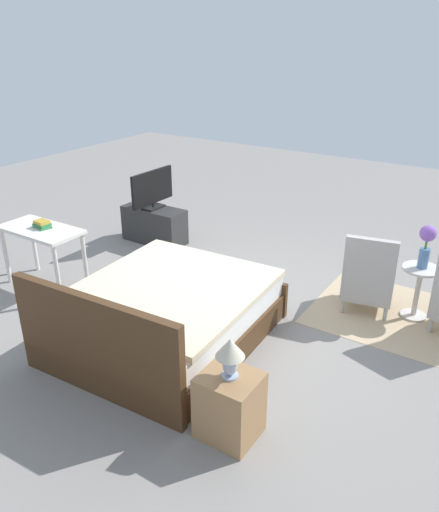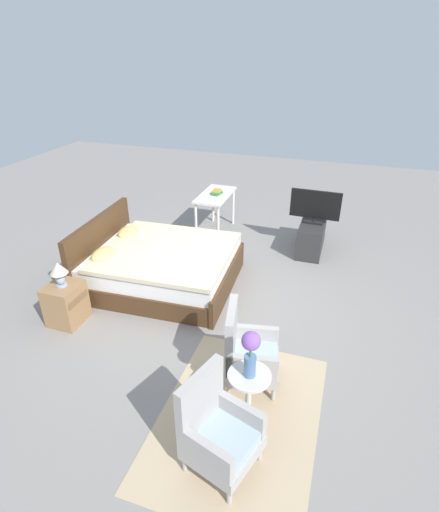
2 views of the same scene
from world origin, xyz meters
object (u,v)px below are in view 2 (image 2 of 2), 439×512
at_px(tv_flatscreen, 315,206).
at_px(bed, 160,265).
at_px(nightstand, 66,304).
at_px(tv_stand, 312,236).
at_px(flower_vase, 251,350).
at_px(book_stack, 217,192).
at_px(vanity_desk, 215,200).
at_px(side_table, 249,393).
at_px(armchair_by_window_left, 217,431).
at_px(armchair_by_window_right, 247,353).
at_px(table_lamp, 59,271).

bearing_deg(tv_flatscreen, bed, 131.84).
height_order(nightstand, tv_stand, nightstand).
bearing_deg(bed, nightstand, 149.23).
distance_m(flower_vase, book_stack, 4.34).
xyz_separation_m(tv_flatscreen, vanity_desk, (0.20, 1.82, -0.18)).
bearing_deg(side_table, nightstand, 73.44).
relative_size(nightstand, vanity_desk, 0.52).
bearing_deg(bed, book_stack, -6.29).
relative_size(armchair_by_window_left, side_table, 1.54).
relative_size(flower_vase, tv_stand, 0.50).
relative_size(armchair_by_window_right, flower_vase, 1.93).
relative_size(armchair_by_window_left, book_stack, 3.63).
bearing_deg(armchair_by_window_left, flower_vase, -15.99).
bearing_deg(flower_vase, armchair_by_window_right, 15.97).
height_order(armchair_by_window_left, table_lamp, armchair_by_window_left).
relative_size(bed, side_table, 3.61).
distance_m(flower_vase, vanity_desk, 4.36).
bearing_deg(tv_stand, nightstand, 137.82).
bearing_deg(vanity_desk, bed, 174.64).
xyz_separation_m(flower_vase, table_lamp, (0.78, 2.61, -0.13)).
distance_m(armchair_by_window_right, flower_vase, 0.73).
bearing_deg(armchair_by_window_right, nightstand, 83.59).
bearing_deg(nightstand, tv_stand, -42.18).
bearing_deg(side_table, tv_flatscreen, -1.97).
bearing_deg(armchair_by_window_left, nightstand, 62.81).
bearing_deg(nightstand, vanity_desk, -15.88).
distance_m(bed, tv_stand, 2.70).
xyz_separation_m(nightstand, book_stack, (3.23, -0.95, 0.52)).
xyz_separation_m(flower_vase, book_stack, (4.01, 1.66, -0.09)).
height_order(nightstand, table_lamp, table_lamp).
height_order(flower_vase, tv_stand, flower_vase).
relative_size(side_table, table_lamp, 1.81).
bearing_deg(vanity_desk, table_lamp, 164.11).
bearing_deg(flower_vase, bed, 43.17).
height_order(flower_vase, table_lamp, flower_vase).
bearing_deg(bed, armchair_by_window_right, -130.90).
bearing_deg(side_table, bed, 43.17).
xyz_separation_m(armchair_by_window_left, tv_flatscreen, (4.30, -0.27, 0.43)).
bearing_deg(table_lamp, side_table, -106.56).
bearing_deg(flower_vase, nightstand, 73.44).
height_order(bed, book_stack, bed).
distance_m(armchair_by_window_left, flower_vase, 0.72).
bearing_deg(book_stack, side_table, -157.48).
height_order(table_lamp, vanity_desk, table_lamp).
distance_m(armchair_by_window_right, nightstand, 2.49).
distance_m(armchair_by_window_left, book_stack, 4.77).
height_order(armchair_by_window_right, flower_vase, flower_vase).
distance_m(nightstand, book_stack, 3.41).
relative_size(armchair_by_window_left, tv_stand, 0.96).
bearing_deg(armchair_by_window_right, bed, 49.10).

